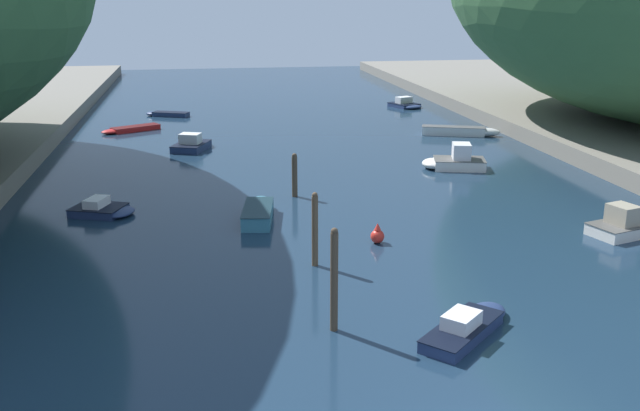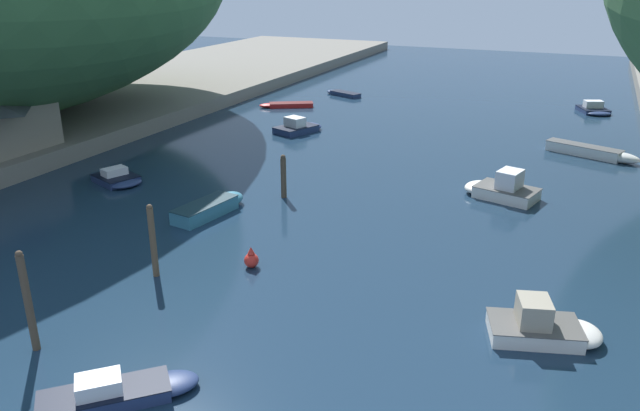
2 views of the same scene
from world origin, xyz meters
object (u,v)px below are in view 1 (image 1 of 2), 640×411
boat_near_quay (259,211)px  boat_red_skiff (406,104)px  boat_moored_right (104,210)px  channel_buoy_near (377,235)px  boat_far_upstream (454,161)px  boat_yellow_tender (463,131)px  boat_mid_channel (166,114)px  boat_cabin_cruiser (193,144)px  boat_navy_launch (129,129)px  boat_white_cruiser (628,225)px  boat_far_right_bank (468,325)px

boat_near_quay → boat_red_skiff: bearing=71.5°
boat_moored_right → channel_buoy_near: channel_buoy_near is taller
boat_far_upstream → channel_buoy_near: (-8.21, -12.86, -0.12)m
boat_moored_right → boat_near_quay: boat_moored_right is taller
boat_yellow_tender → channel_buoy_near: bearing=-8.5°
boat_moored_right → boat_near_quay: 7.81m
boat_mid_channel → boat_cabin_cruiser: boat_cabin_cruiser is taller
boat_near_quay → boat_navy_launch: bearing=117.5°
boat_far_upstream → boat_red_skiff: 25.40m
boat_white_cruiser → boat_moored_right: boat_white_cruiser is taller
boat_far_right_bank → boat_navy_launch: (-13.92, 38.39, -0.09)m
boat_white_cruiser → boat_mid_channel: boat_white_cruiser is taller
boat_far_upstream → boat_navy_launch: boat_far_upstream is taller
boat_navy_launch → boat_mid_channel: boat_mid_channel is taller
boat_moored_right → boat_red_skiff: bearing=162.9°
boat_yellow_tender → boat_far_right_bank: bearing=-0.1°
boat_cabin_cruiser → channel_buoy_near: bearing=-48.6°
boat_moored_right → channel_buoy_near: bearing=84.0°
boat_white_cruiser → boat_near_quay: size_ratio=0.86×
boat_moored_right → boat_red_skiff: boat_red_skiff is taller
boat_red_skiff → boat_white_cruiser: bearing=66.5°
boat_far_upstream → boat_navy_launch: size_ratio=0.90×
boat_navy_launch → boat_near_quay: boat_near_quay is taller
boat_moored_right → boat_far_upstream: size_ratio=0.82×
boat_navy_launch → boat_cabin_cruiser: boat_cabin_cruiser is taller
boat_moored_right → boat_cabin_cruiser: size_ratio=0.82×
boat_white_cruiser → boat_yellow_tender: 24.03m
boat_red_skiff → channel_buoy_near: bearing=49.5°
boat_red_skiff → boat_near_quay: 37.52m
boat_cabin_cruiser → boat_far_right_bank: bearing=-52.9°
boat_red_skiff → boat_yellow_tender: bearing=68.9°
boat_mid_channel → boat_moored_right: bearing=-160.6°
boat_far_right_bank → boat_mid_channel: boat_far_right_bank is taller
boat_moored_right → boat_yellow_tender: (25.25, 16.82, 0.07)m
boat_white_cruiser → boat_cabin_cruiser: 29.89m
boat_near_quay → boat_mid_channel: bearing=108.9°
boat_cabin_cruiser → boat_yellow_tender: 20.90m
boat_moored_right → boat_navy_launch: 22.95m
boat_moored_right → boat_cabin_cruiser: (4.41, 15.25, 0.09)m
boat_mid_channel → boat_near_quay: 32.40m
boat_white_cruiser → channel_buoy_near: 11.71m
boat_moored_right → boat_near_quay: bearing=97.9°
boat_white_cruiser → boat_red_skiff: 38.65m
boat_far_right_bank → boat_yellow_tender: (12.00, 32.27, 0.05)m
boat_far_right_bank → boat_cabin_cruiser: boat_cabin_cruiser is taller
boat_far_upstream → boat_mid_channel: boat_far_upstream is taller
boat_far_upstream → boat_navy_launch: (-21.35, 16.51, -0.30)m
boat_navy_launch → boat_yellow_tender: 26.63m
boat_far_right_bank → channel_buoy_near: channel_buoy_near is taller
boat_moored_right → boat_near_quay: size_ratio=0.75×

